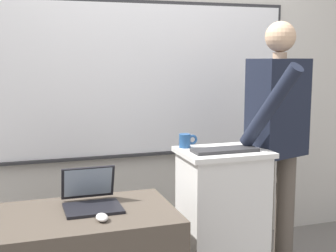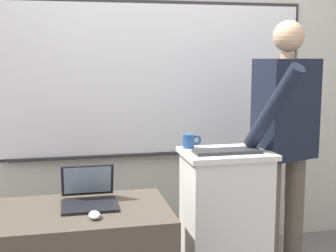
# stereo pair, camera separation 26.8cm
# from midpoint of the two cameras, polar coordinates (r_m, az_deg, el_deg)

# --- Properties ---
(back_wall) EXTENTS (6.40, 0.17, 2.80)m
(back_wall) POSITION_cam_midpoint_polar(r_m,az_deg,el_deg) (3.57, -5.10, 6.98)
(back_wall) COLOR beige
(back_wall) RESTS_ON ground_plane
(lectern_podium) EXTENTS (0.53, 0.41, 0.92)m
(lectern_podium) POSITION_cam_midpoint_polar(r_m,az_deg,el_deg) (3.00, 4.02, -11.59)
(lectern_podium) COLOR silver
(lectern_podium) RESTS_ON ground_plane
(person_presenter) EXTENTS (0.57, 0.64, 1.71)m
(person_presenter) POSITION_cam_midpoint_polar(r_m,az_deg,el_deg) (3.10, 10.84, -1.08)
(person_presenter) COLOR brown
(person_presenter) RESTS_ON ground_plane
(laptop) EXTENTS (0.30, 0.32, 0.20)m
(laptop) POSITION_cam_midpoint_polar(r_m,az_deg,el_deg) (2.61, -12.35, -8.47)
(laptop) COLOR black
(laptop) RESTS_ON side_desk
(wireless_keyboard) EXTENTS (0.40, 0.14, 0.02)m
(wireless_keyboard) POSITION_cam_midpoint_polar(r_m,az_deg,el_deg) (2.81, 4.24, -2.96)
(wireless_keyboard) COLOR #2D2D30
(wireless_keyboard) RESTS_ON lectern_podium
(computer_mouse_by_laptop) EXTENTS (0.06, 0.10, 0.03)m
(computer_mouse_by_laptop) POSITION_cam_midpoint_polar(r_m,az_deg,el_deg) (2.39, -11.31, -10.92)
(computer_mouse_by_laptop) COLOR silver
(computer_mouse_by_laptop) RESTS_ON side_desk
(coffee_mug) EXTENTS (0.12, 0.07, 0.09)m
(coffee_mug) POSITION_cam_midpoint_polar(r_m,az_deg,el_deg) (2.92, -0.44, -1.83)
(coffee_mug) COLOR #234C84
(coffee_mug) RESTS_ON lectern_podium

